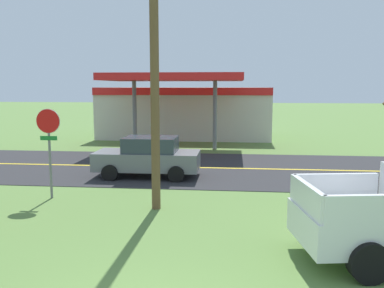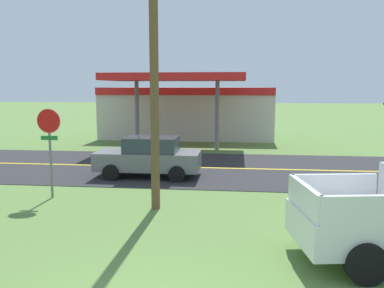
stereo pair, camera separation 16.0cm
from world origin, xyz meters
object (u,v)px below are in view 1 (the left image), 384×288
at_px(stop_sign, 49,137).
at_px(car_grey_near_lane, 148,157).
at_px(utility_pole, 154,45).
at_px(gas_station, 186,110).

distance_m(stop_sign, car_grey_near_lane, 4.48).
relative_size(stop_sign, utility_pole, 0.33).
height_order(stop_sign, utility_pole, utility_pole).
relative_size(stop_sign, gas_station, 0.25).
distance_m(gas_station, car_grey_near_lane, 13.54).
bearing_deg(stop_sign, utility_pole, -12.14).
height_order(utility_pole, car_grey_near_lane, utility_pole).
bearing_deg(car_grey_near_lane, utility_pole, -75.11).
relative_size(utility_pole, car_grey_near_lane, 2.15).
bearing_deg(car_grey_near_lane, stop_sign, -125.56).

